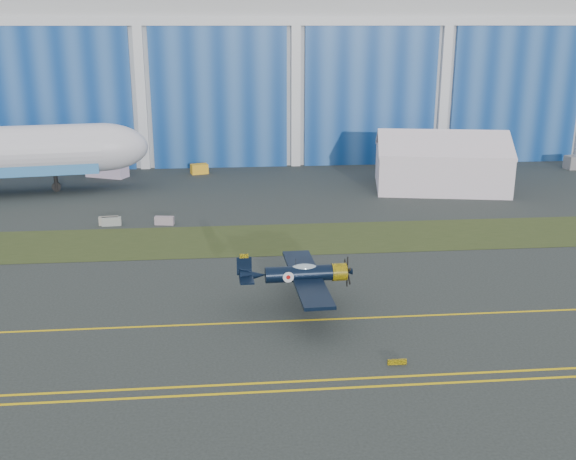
{
  "coord_description": "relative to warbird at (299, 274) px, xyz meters",
  "views": [
    {
      "loc": [
        11.7,
        -48.9,
        20.48
      ],
      "look_at": [
        16.84,
        6.1,
        3.38
      ],
      "focal_mm": 42.0,
      "sensor_mm": 36.0,
      "label": 1
    }
  ],
  "objects": [
    {
      "name": "barrier_b",
      "position": [
        -17.65,
        23.49,
        -2.33
      ],
      "size": [
        2.04,
        0.77,
        0.9
      ],
      "primitive_type": "cube",
      "rotation": [
        0.0,
        0.0,
        0.08
      ],
      "color": "#9F9C8F",
      "rests_on": "ground"
    },
    {
      "name": "guard_board_right",
      "position": [
        5.16,
        -9.1,
        -2.61
      ],
      "size": [
        1.2,
        0.15,
        0.35
      ],
      "primitive_type": "cube",
      "color": "yellow",
      "rests_on": "ground"
    },
    {
      "name": "edge_line_far",
      "position": [
        -16.84,
        -10.6,
        -2.77
      ],
      "size": [
        80.0,
        0.2,
        0.02
      ],
      "primitive_type": "cube",
      "color": "yellow",
      "rests_on": "ground"
    },
    {
      "name": "warbird",
      "position": [
        0.0,
        0.0,
        0.0
      ],
      "size": [
        9.97,
        11.87,
        3.42
      ],
      "rotation": [
        0.0,
        0.0,
        0.04
      ],
      "color": "black",
      "rests_on": "ground"
    },
    {
      "name": "barrier_a",
      "position": [
        -17.32,
        23.18,
        -2.33
      ],
      "size": [
        2.04,
        0.75,
        0.9
      ],
      "primitive_type": "cube",
      "rotation": [
        0.0,
        0.0,
        0.07
      ],
      "color": "gray",
      "rests_on": "ground"
    },
    {
      "name": "tug",
      "position": [
        -8.93,
        47.9,
        -2.1
      ],
      "size": [
        2.63,
        2.02,
        1.36
      ],
      "primitive_type": "cube",
      "rotation": [
        0.0,
        0.0,
        0.27
      ],
      "color": "yellow",
      "rests_on": "ground"
    },
    {
      "name": "edge_line_near",
      "position": [
        -16.84,
        -11.6,
        -2.77
      ],
      "size": [
        80.0,
        0.2,
        0.02
      ],
      "primitive_type": "cube",
      "color": "yellow",
      "rests_on": "ground"
    },
    {
      "name": "ground",
      "position": [
        -16.84,
        2.9,
        -2.78
      ],
      "size": [
        260.0,
        260.0,
        0.0
      ],
      "primitive_type": "plane",
      "color": "#303635",
      "rests_on": "ground"
    },
    {
      "name": "shipping_container",
      "position": [
        -21.53,
        47.04,
        -1.56
      ],
      "size": [
        6.04,
        4.36,
        2.43
      ],
      "primitive_type": "cube",
      "rotation": [
        0.0,
        0.0,
        -0.42
      ],
      "color": "#EECEED",
      "rests_on": "ground"
    },
    {
      "name": "tent",
      "position": [
        22.21,
        36.47,
        1.01
      ],
      "size": [
        18.21,
        14.72,
        7.58
      ],
      "rotation": [
        0.0,
        0.0,
        -0.18
      ],
      "color": "white",
      "rests_on": "ground"
    },
    {
      "name": "grass_median",
      "position": [
        -16.84,
        16.9,
        -2.76
      ],
      "size": [
        260.0,
        10.0,
        0.02
      ],
      "primitive_type": "cube",
      "color": "#475128",
      "rests_on": "ground"
    },
    {
      "name": "gse_box",
      "position": [
        45.63,
        46.08,
        -1.81
      ],
      "size": [
        3.48,
        2.27,
        1.93
      ],
      "primitive_type": "cube",
      "rotation": [
        0.0,
        0.0,
        0.18
      ],
      "color": "gray",
      "rests_on": "ground"
    },
    {
      "name": "hangar",
      "position": [
        -16.84,
        74.69,
        12.18
      ],
      "size": [
        220.0,
        45.7,
        30.0
      ],
      "color": "silver",
      "rests_on": "ground"
    },
    {
      "name": "barrier_c",
      "position": [
        -11.8,
        22.99,
        -2.33
      ],
      "size": [
        2.07,
        0.89,
        0.9
      ],
      "primitive_type": "cube",
      "rotation": [
        0.0,
        0.0,
        -0.15
      ],
      "color": "#9C8A95",
      "rests_on": "ground"
    },
    {
      "name": "taxiway_centreline",
      "position": [
        -16.84,
        -2.1,
        -2.77
      ],
      "size": [
        200.0,
        0.2,
        0.02
      ],
      "primitive_type": "cube",
      "color": "yellow",
      "rests_on": "ground"
    }
  ]
}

